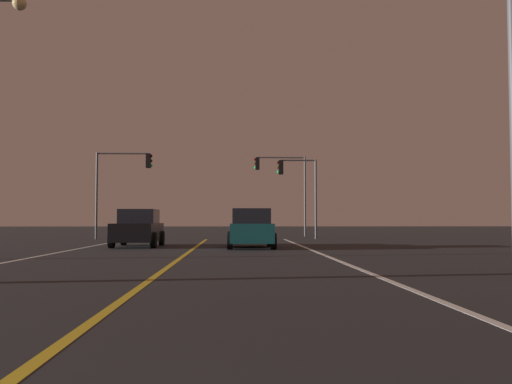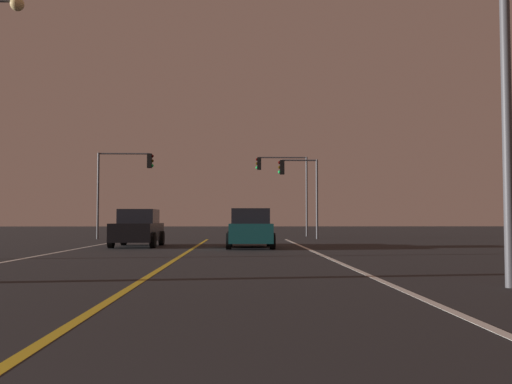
{
  "view_description": "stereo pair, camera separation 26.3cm",
  "coord_description": "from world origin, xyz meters",
  "px_view_note": "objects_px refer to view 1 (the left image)",
  "views": [
    {
      "loc": [
        1.71,
        -0.23,
        1.24
      ],
      "look_at": [
        2.8,
        28.07,
        2.6
      ],
      "focal_mm": 39.99,
      "sensor_mm": 36.0,
      "label": 1
    },
    {
      "loc": [
        1.98,
        -0.23,
        1.24
      ],
      "look_at": [
        2.8,
        28.07,
        2.6
      ],
      "focal_mm": 39.99,
      "sensor_mm": 36.0,
      "label": 2
    }
  ],
  "objects_px": {
    "traffic_light_near_left": "(124,174)",
    "traffic_light_far_right": "(281,177)",
    "car_ahead_far": "(251,229)",
    "traffic_light_near_right": "(297,180)",
    "car_oncoming": "(138,228)"
  },
  "relations": [
    {
      "from": "car_oncoming",
      "to": "traffic_light_near_left",
      "type": "bearing_deg",
      "value": -165.22
    },
    {
      "from": "traffic_light_near_right",
      "to": "traffic_light_near_left",
      "type": "height_order",
      "value": "traffic_light_near_left"
    },
    {
      "from": "traffic_light_near_right",
      "to": "traffic_light_near_left",
      "type": "relative_size",
      "value": 0.93
    },
    {
      "from": "car_ahead_far",
      "to": "traffic_light_far_right",
      "type": "bearing_deg",
      "value": -9.19
    },
    {
      "from": "car_oncoming",
      "to": "car_ahead_far",
      "type": "height_order",
      "value": "same"
    },
    {
      "from": "traffic_light_near_right",
      "to": "traffic_light_far_right",
      "type": "relative_size",
      "value": 0.87
    },
    {
      "from": "traffic_light_near_right",
      "to": "traffic_light_near_left",
      "type": "xyz_separation_m",
      "value": [
        -10.89,
        -0.0,
        0.32
      ]
    },
    {
      "from": "traffic_light_near_right",
      "to": "traffic_light_far_right",
      "type": "bearing_deg",
      "value": -84.19
    },
    {
      "from": "car_ahead_far",
      "to": "traffic_light_near_left",
      "type": "xyz_separation_m",
      "value": [
        -7.65,
        11.09,
        3.22
      ]
    },
    {
      "from": "car_ahead_far",
      "to": "traffic_light_near_left",
      "type": "distance_m",
      "value": 13.85
    },
    {
      "from": "car_ahead_far",
      "to": "traffic_light_near_right",
      "type": "relative_size",
      "value": 0.85
    },
    {
      "from": "car_ahead_far",
      "to": "traffic_light_near_right",
      "type": "height_order",
      "value": "traffic_light_near_right"
    },
    {
      "from": "car_ahead_far",
      "to": "traffic_light_far_right",
      "type": "xyz_separation_m",
      "value": [
        2.68,
        16.59,
        3.5
      ]
    },
    {
      "from": "car_ahead_far",
      "to": "traffic_light_far_right",
      "type": "height_order",
      "value": "traffic_light_far_right"
    },
    {
      "from": "traffic_light_near_left",
      "to": "traffic_light_far_right",
      "type": "height_order",
      "value": "traffic_light_far_right"
    }
  ]
}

